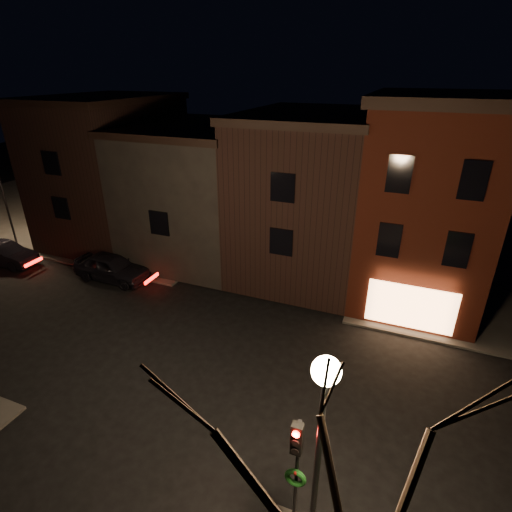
% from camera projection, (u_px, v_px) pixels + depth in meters
% --- Properties ---
extents(ground, '(120.00, 120.00, 0.00)m').
position_uv_depth(ground, '(207.00, 360.00, 17.54)').
color(ground, black).
rests_on(ground, ground).
extents(sidewalk_far_left, '(30.00, 30.00, 0.12)m').
position_uv_depth(sidewalk_far_left, '(127.00, 192.00, 41.05)').
color(sidewalk_far_left, '#2D2B28').
rests_on(sidewalk_far_left, ground).
extents(corner_building, '(6.50, 8.50, 10.50)m').
position_uv_depth(corner_building, '(427.00, 202.00, 20.51)').
color(corner_building, '#47160C').
rests_on(corner_building, ground).
extents(row_building_a, '(7.30, 10.30, 9.40)m').
position_uv_depth(row_building_a, '(309.00, 194.00, 23.80)').
color(row_building_a, black).
rests_on(row_building_a, ground).
extents(row_building_b, '(7.80, 10.30, 8.40)m').
position_uv_depth(row_building_b, '(202.00, 190.00, 26.45)').
color(row_building_b, black).
rests_on(row_building_b, ground).
extents(row_building_c, '(7.30, 10.30, 9.90)m').
position_uv_depth(row_building_c, '(112.00, 169.00, 28.57)').
color(row_building_c, black).
rests_on(row_building_c, ground).
extents(street_lamp_near, '(0.60, 0.60, 6.48)m').
position_uv_depth(street_lamp_near, '(322.00, 413.00, 8.21)').
color(street_lamp_near, black).
rests_on(street_lamp_near, sidewalk_near_right).
extents(traffic_signal, '(0.58, 0.38, 4.05)m').
position_uv_depth(traffic_signal, '(296.00, 463.00, 9.84)').
color(traffic_signal, black).
rests_on(traffic_signal, sidewalk_near_right).
extents(parked_car_a, '(4.78, 1.98, 1.62)m').
position_uv_depth(parked_car_a, '(112.00, 267.00, 23.95)').
color(parked_car_a, black).
rests_on(parked_car_a, ground).
extents(parked_car_b, '(4.50, 1.85, 1.45)m').
position_uv_depth(parked_car_b, '(4.00, 254.00, 25.84)').
color(parked_car_b, black).
rests_on(parked_car_b, ground).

